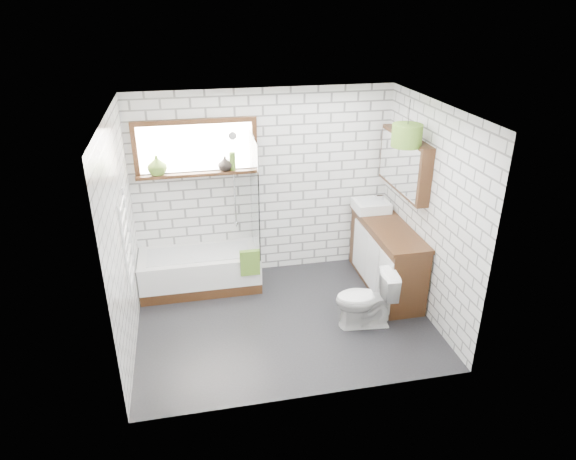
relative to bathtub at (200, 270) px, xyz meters
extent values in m
cube|color=black|center=(0.93, -0.96, -0.25)|extent=(3.40, 2.60, 0.01)
cube|color=white|center=(0.93, -0.96, 2.26)|extent=(3.40, 2.60, 0.01)
cube|color=white|center=(0.93, 0.34, 1.00)|extent=(3.40, 0.01, 2.50)
cube|color=white|center=(0.93, -2.27, 1.00)|extent=(3.40, 0.01, 2.50)
cube|color=white|center=(-0.78, -0.96, 1.00)|extent=(0.01, 2.60, 2.50)
cube|color=white|center=(2.63, -0.96, 1.00)|extent=(0.01, 2.60, 2.50)
cube|color=black|center=(0.08, 0.30, 1.55)|extent=(1.52, 0.16, 0.68)
cube|color=white|center=(-0.73, -0.96, 0.95)|extent=(0.06, 0.52, 1.00)
cube|color=black|center=(2.55, -0.36, 1.40)|extent=(0.16, 1.20, 0.70)
cylinder|color=silver|center=(0.53, 0.30, 1.10)|extent=(0.02, 0.02, 1.30)
cube|color=white|center=(0.00, 0.00, 0.00)|extent=(1.53, 0.67, 0.49)
cube|color=white|center=(0.74, 0.00, 1.00)|extent=(0.02, 0.72, 1.50)
cube|color=#4D7322|center=(0.61, -0.34, 0.23)|extent=(0.24, 0.07, 0.33)
cube|color=#C3B687|center=(0.61, -0.34, 0.23)|extent=(0.18, 0.04, 0.23)
cube|color=black|center=(2.37, -0.47, 0.20)|extent=(0.50, 1.56, 0.89)
cube|color=white|center=(2.31, 0.03, 0.71)|extent=(0.45, 0.39, 0.13)
cylinder|color=silver|center=(2.47, 0.03, 0.77)|extent=(0.04, 0.04, 0.15)
imported|color=white|center=(1.82, -1.25, 0.10)|extent=(0.46, 0.72, 0.70)
imported|color=#547825|center=(-0.41, 0.27, 1.36)|extent=(0.26, 0.26, 0.25)
imported|color=black|center=(0.42, 0.27, 1.33)|extent=(0.23, 0.23, 0.19)
cylinder|color=#547825|center=(0.51, 0.27, 1.35)|extent=(0.09, 0.09, 0.23)
cylinder|color=#4D7322|center=(2.38, -0.72, 1.85)|extent=(0.34, 0.34, 0.25)
camera|label=1|loc=(-0.07, -5.96, 3.30)|focal=32.00mm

